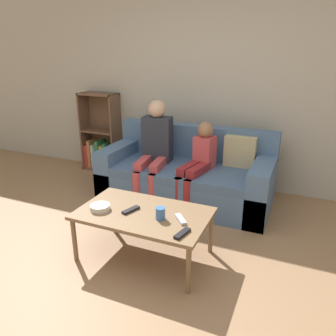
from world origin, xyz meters
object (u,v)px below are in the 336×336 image
snack_bowl (100,207)px  bookshelf (101,141)px  cup_near (160,213)px  tv_remote_2 (182,233)px  couch (187,177)px  tv_remote_0 (181,219)px  person_child (198,161)px  coffee_table (144,216)px  tv_remote_1 (131,210)px  person_adult (155,144)px

snack_bowl → bookshelf: bearing=124.1°
cup_near → tv_remote_2: size_ratio=0.58×
couch → tv_remote_0: 1.37m
bookshelf → person_child: bearing=-20.5°
coffee_table → person_child: bearing=84.6°
couch → coffee_table: bearing=-86.8°
cup_near → snack_bowl: 0.55m
tv_remote_0 → tv_remote_1: bearing=141.8°
bookshelf → coffee_table: bookshelf is taller
snack_bowl → coffee_table: bearing=16.7°
tv_remote_2 → person_child: bearing=115.9°
person_child → tv_remote_0: 1.18m
coffee_table → snack_bowl: size_ratio=6.46×
tv_remote_0 → snack_bowl: size_ratio=0.93×
tv_remote_0 → snack_bowl: (-0.71, -0.10, 0.01)m
cup_near → snack_bowl: bearing=-174.1°
coffee_table → tv_remote_2: bearing=-25.6°
coffee_table → cup_near: (0.18, -0.05, 0.09)m
couch → person_adult: bearing=-167.2°
coffee_table → tv_remote_1: 0.12m
bookshelf → snack_bowl: (1.30, -1.91, 0.03)m
bookshelf → tv_remote_2: bookshelf is taller
bookshelf → tv_remote_1: 2.40m
snack_bowl → couch: bearing=78.1°
couch → cup_near: size_ratio=19.76×
person_adult → tv_remote_1: (0.35, -1.22, -0.24)m
bookshelf → person_adult: person_adult is taller
coffee_table → person_child: (0.11, 1.14, 0.16)m
bookshelf → person_child: (1.77, -0.66, 0.13)m
couch → tv_remote_1: bearing=-91.6°
person_child → tv_remote_0: bearing=-68.2°
person_child → tv_remote_2: 1.40m
tv_remote_1 → cup_near: bearing=14.4°
cup_near → snack_bowl: (-0.55, -0.06, -0.03)m
coffee_table → person_adult: person_adult is taller
person_child → tv_remote_2: bearing=-66.2°
bookshelf → tv_remote_2: size_ratio=6.54×
cup_near → tv_remote_0: size_ratio=0.63×
coffee_table → person_child: 1.16m
bookshelf → cup_near: bookshelf is taller
person_child → tv_remote_1: 1.20m
tv_remote_2 → tv_remote_1: bearing=173.9°
person_child → tv_remote_0: size_ratio=6.09×
couch → person_child: person_child is taller
couch → coffee_table: size_ratio=1.80×
person_child → tv_remote_1: person_child is taller
bookshelf → cup_near: bearing=-45.2°
person_adult → tv_remote_1: person_adult is taller
couch → person_adult: 0.56m
couch → cup_near: 1.37m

